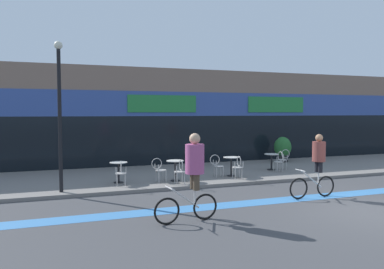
# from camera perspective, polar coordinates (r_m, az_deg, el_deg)

# --- Properties ---
(ground_plane) EXTENTS (120.00, 120.00, 0.00)m
(ground_plane) POSITION_cam_1_polar(r_m,az_deg,el_deg) (11.50, 26.00, -10.55)
(ground_plane) COLOR #424244
(sidewalk_slab) EXTENTS (40.00, 5.50, 0.12)m
(sidewalk_slab) POSITION_cam_1_polar(r_m,az_deg,el_deg) (17.23, 8.40, -5.45)
(sidewalk_slab) COLOR slate
(sidewalk_slab) RESTS_ON ground
(storefront_facade) EXTENTS (40.00, 4.06, 4.87)m
(storefront_facade) POSITION_cam_1_polar(r_m,az_deg,el_deg) (21.30, 2.46, 2.67)
(storefront_facade) COLOR #7F6656
(storefront_facade) RESTS_ON ground
(bike_lane_stripe) EXTENTS (36.00, 0.70, 0.01)m
(bike_lane_stripe) POSITION_cam_1_polar(r_m,az_deg,el_deg) (12.94, 19.53, -8.84)
(bike_lane_stripe) COLOR #3D7AB7
(bike_lane_stripe) RESTS_ON ground
(bistro_table_0) EXTENTS (0.64, 0.64, 0.76)m
(bistro_table_0) POSITION_cam_1_polar(r_m,az_deg,el_deg) (14.01, -11.13, -5.06)
(bistro_table_0) COLOR black
(bistro_table_0) RESTS_ON sidewalk_slab
(bistro_table_1) EXTENTS (0.65, 0.65, 0.78)m
(bistro_table_1) POSITION_cam_1_polar(r_m,az_deg,el_deg) (14.11, -2.59, -4.89)
(bistro_table_1) COLOR black
(bistro_table_1) RESTS_ON sidewalk_slab
(bistro_table_2) EXTENTS (0.64, 0.64, 0.78)m
(bistro_table_2) POSITION_cam_1_polar(r_m,az_deg,el_deg) (15.24, 6.00, -4.29)
(bistro_table_2) COLOR black
(bistro_table_2) RESTS_ON sidewalk_slab
(bistro_table_3) EXTENTS (0.64, 0.64, 0.72)m
(bistro_table_3) POSITION_cam_1_polar(r_m,az_deg,el_deg) (17.16, 12.02, -3.60)
(bistro_table_3) COLOR black
(bistro_table_3) RESTS_ON sidewalk_slab
(cafe_chair_0_near) EXTENTS (0.45, 0.60, 0.90)m
(cafe_chair_0_near) POSITION_cam_1_polar(r_m,az_deg,el_deg) (13.40, -10.77, -5.53)
(cafe_chair_0_near) COLOR #B7B2AD
(cafe_chair_0_near) RESTS_ON sidewalk_slab
(cafe_chair_1_near) EXTENTS (0.40, 0.58, 0.90)m
(cafe_chair_1_near) POSITION_cam_1_polar(r_m,az_deg,el_deg) (13.52, -1.80, -5.39)
(cafe_chair_1_near) COLOR #B7B2AD
(cafe_chair_1_near) RESTS_ON sidewalk_slab
(cafe_chair_1_side) EXTENTS (0.60, 0.45, 0.90)m
(cafe_chair_1_side) POSITION_cam_1_polar(r_m,az_deg,el_deg) (13.94, -5.04, -5.14)
(cafe_chair_1_side) COLOR #B7B2AD
(cafe_chair_1_side) RESTS_ON sidewalk_slab
(cafe_chair_2_near) EXTENTS (0.44, 0.59, 0.90)m
(cafe_chair_2_near) POSITION_cam_1_polar(r_m,az_deg,el_deg) (14.69, 7.04, -4.71)
(cafe_chair_2_near) COLOR #B7B2AD
(cafe_chair_2_near) RESTS_ON sidewalk_slab
(cafe_chair_2_side) EXTENTS (0.58, 0.42, 0.90)m
(cafe_chair_2_side) POSITION_cam_1_polar(r_m,az_deg,el_deg) (14.99, 3.83, -4.53)
(cafe_chair_2_side) COLOR #B7B2AD
(cafe_chair_2_side) RESTS_ON sidewalk_slab
(cafe_chair_3_near) EXTENTS (0.41, 0.58, 0.90)m
(cafe_chair_3_near) POSITION_cam_1_polar(r_m,az_deg,el_deg) (16.64, 13.15, -3.82)
(cafe_chair_3_near) COLOR #B7B2AD
(cafe_chair_3_near) RESTS_ON sidewalk_slab
(cafe_chair_3_side) EXTENTS (0.59, 0.44, 0.90)m
(cafe_chair_3_side) POSITION_cam_1_polar(r_m,az_deg,el_deg) (17.49, 13.78, -3.48)
(cafe_chair_3_side) COLOR #B7B2AD
(cafe_chair_3_side) RESTS_ON sidewalk_slab
(planter_pot) EXTENTS (0.89, 0.89, 1.30)m
(planter_pot) POSITION_cam_1_polar(r_m,az_deg,el_deg) (20.06, 13.64, -2.08)
(planter_pot) COLOR #232326
(planter_pot) RESTS_ON sidewalk_slab
(lamp_post) EXTENTS (0.26, 0.26, 4.84)m
(lamp_post) POSITION_cam_1_polar(r_m,az_deg,el_deg) (12.73, -19.54, 4.25)
(lamp_post) COLOR black
(lamp_post) RESTS_ON sidewalk_slab
(cyclist_0) EXTENTS (1.69, 0.55, 2.19)m
(cyclist_0) POSITION_cam_1_polar(r_m,az_deg,el_deg) (9.25, 0.17, -5.26)
(cyclist_0) COLOR black
(cyclist_0) RESTS_ON ground
(cyclist_1) EXTENTS (1.71, 0.48, 2.02)m
(cyclist_1) POSITION_cam_1_polar(r_m,az_deg,el_deg) (12.50, 18.52, -3.92)
(cyclist_1) COLOR black
(cyclist_1) RESTS_ON ground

